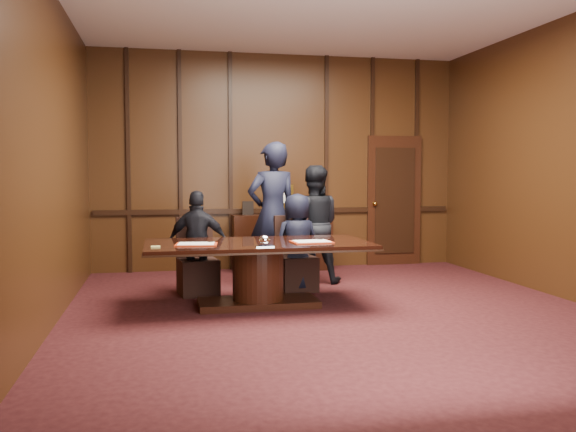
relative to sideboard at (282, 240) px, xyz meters
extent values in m
plane|color=black|center=(0.00, -3.26, -0.49)|extent=(7.00, 7.00, 0.00)
cube|color=black|center=(0.00, 0.24, 1.26)|extent=(6.00, 0.04, 3.50)
cube|color=black|center=(0.00, -6.76, 1.26)|extent=(6.00, 0.04, 3.50)
cube|color=black|center=(-3.00, -3.26, 1.26)|extent=(0.04, 7.00, 3.50)
cube|color=black|center=(0.00, 0.21, 0.46)|extent=(5.90, 0.05, 0.08)
cube|color=black|center=(2.00, 0.20, 0.61)|extent=(0.95, 0.06, 2.20)
sphere|color=gold|center=(1.63, 0.13, 0.56)|extent=(0.08, 0.08, 0.08)
cube|color=black|center=(0.00, 0.00, -0.04)|extent=(1.60, 0.45, 0.90)
cube|color=black|center=(-0.70, 0.00, -0.46)|extent=(0.12, 0.40, 0.06)
cube|color=black|center=(0.70, 0.00, -0.46)|extent=(0.12, 0.40, 0.06)
cube|color=gold|center=(0.00, 0.00, 0.65)|extent=(0.34, 0.18, 0.48)
cylinder|color=white|center=(0.00, -0.10, 0.71)|extent=(0.22, 0.03, 0.22)
cone|color=gold|center=(0.00, 0.00, 0.97)|extent=(0.14, 0.14, 0.16)
cube|color=black|center=(-0.55, 0.02, 0.52)|extent=(0.18, 0.04, 0.22)
cube|color=orange|center=(0.50, 0.02, 0.47)|extent=(0.22, 0.12, 0.12)
cube|color=black|center=(-0.81, -2.61, -0.45)|extent=(1.40, 0.60, 0.08)
cylinder|color=black|center=(-0.81, -2.61, -0.10)|extent=(0.60, 0.60, 0.62)
cube|color=black|center=(-0.81, -2.61, 0.22)|extent=(2.62, 1.32, 0.02)
cube|color=black|center=(-0.81, -2.61, 0.24)|extent=(2.60, 1.30, 0.06)
cube|color=#B32D10|center=(-1.53, -2.74, 0.28)|extent=(0.50, 0.39, 0.01)
cube|color=white|center=(-1.53, -2.74, 0.29)|extent=(0.43, 0.33, 0.01)
cube|color=#B32D10|center=(-0.20, -2.77, 0.28)|extent=(0.48, 0.36, 0.01)
cube|color=white|center=(-0.20, -2.77, 0.29)|extent=(0.42, 0.30, 0.01)
cube|color=white|center=(-0.81, -3.06, 0.28)|extent=(0.20, 0.14, 0.01)
ellipsoid|color=white|center=(-0.81, -3.06, 0.34)|extent=(0.13, 0.13, 0.10)
cube|color=#D3C967|center=(-1.98, -2.89, 0.28)|extent=(0.10, 0.07, 0.01)
cube|color=black|center=(-1.46, -1.76, -0.26)|extent=(0.55, 0.55, 0.46)
cube|color=black|center=(-1.49, -1.55, 0.23)|extent=(0.48, 0.13, 0.55)
cylinder|color=black|center=(-1.66, -1.96, -0.37)|extent=(0.04, 0.04, 0.23)
cylinder|color=black|center=(-1.26, -1.56, -0.37)|extent=(0.04, 0.04, 0.23)
cube|color=black|center=(-0.16, -1.76, -0.26)|extent=(0.54, 0.54, 0.46)
cube|color=black|center=(-0.18, -1.55, 0.23)|extent=(0.48, 0.12, 0.55)
cylinder|color=black|center=(-0.36, -1.96, -0.37)|extent=(0.04, 0.04, 0.23)
cylinder|color=black|center=(0.04, -1.56, -0.37)|extent=(0.04, 0.04, 0.23)
imported|color=black|center=(-1.46, -1.81, 0.19)|extent=(0.84, 0.51, 1.35)
imported|color=black|center=(-0.16, -1.81, 0.16)|extent=(0.71, 0.54, 1.30)
imported|color=black|center=(-0.41, -1.38, 0.51)|extent=(0.81, 0.62, 1.99)
imported|color=black|center=(0.21, -1.22, 0.35)|extent=(0.93, 0.80, 1.68)
camera|label=1|loc=(-1.91, -9.62, 1.08)|focal=38.00mm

